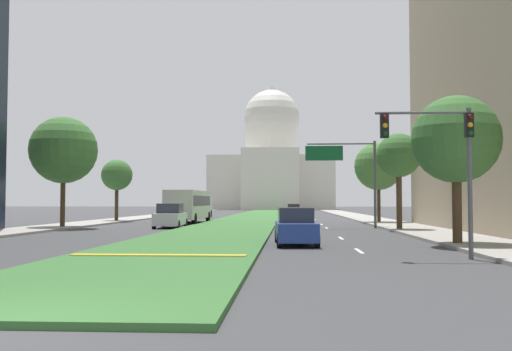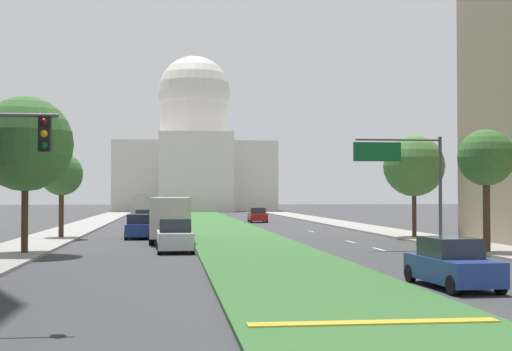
% 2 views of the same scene
% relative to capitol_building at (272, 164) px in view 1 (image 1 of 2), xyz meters
% --- Properties ---
extents(ground_plane, '(305.20, 305.20, 0.00)m').
position_rel_capitol_building_xyz_m(ground_plane, '(0.00, -68.65, -11.52)').
color(ground_plane, '#3D3D3F').
extents(grass_median, '(6.64, 124.86, 0.14)m').
position_rel_capitol_building_xyz_m(grass_median, '(0.00, -75.59, -11.45)').
color(grass_median, '#386B33').
rests_on(grass_median, ground_plane).
extents(median_curb_nose, '(5.98, 0.50, 0.04)m').
position_rel_capitol_building_xyz_m(median_curb_nose, '(0.00, -127.31, -11.36)').
color(median_curb_nose, gold).
rests_on(median_curb_nose, grass_median).
extents(lane_dashes_right, '(0.16, 42.88, 0.01)m').
position_rel_capitol_building_xyz_m(lane_dashes_right, '(7.22, -104.22, -11.51)').
color(lane_dashes_right, silver).
rests_on(lane_dashes_right, ground_plane).
extents(sidewalk_left, '(4.00, 124.86, 0.15)m').
position_rel_capitol_building_xyz_m(sidewalk_left, '(-13.12, -82.52, -11.44)').
color(sidewalk_left, '#9E9991').
rests_on(sidewalk_left, ground_plane).
extents(sidewalk_right, '(4.00, 124.86, 0.15)m').
position_rel_capitol_building_xyz_m(sidewalk_right, '(13.12, -82.52, -11.44)').
color(sidewalk_right, '#9E9991').
rests_on(sidewalk_right, ground_plane).
extents(capitol_building, '(30.95, 23.91, 31.52)m').
position_rel_capitol_building_xyz_m(capitol_building, '(0.00, 0.00, 0.00)').
color(capitol_building, silver).
rests_on(capitol_building, ground_plane).
extents(traffic_light_near_right, '(3.34, 0.35, 5.20)m').
position_rel_capitol_building_xyz_m(traffic_light_near_right, '(9.78, -126.60, -7.72)').
color(traffic_light_near_right, '#515456').
rests_on(traffic_light_near_right, ground_plane).
extents(overhead_guide_sign, '(5.27, 0.20, 6.50)m').
position_rel_capitol_building_xyz_m(overhead_guide_sign, '(8.90, -103.45, -6.88)').
color(overhead_guide_sign, '#515456').
rests_on(overhead_guide_sign, ground_plane).
extents(street_tree_right_near, '(3.92, 3.92, 6.72)m').
position_rel_capitol_building_xyz_m(street_tree_right_near, '(11.88, -120.61, -6.79)').
color(street_tree_right_near, '#4C3823').
rests_on(street_tree_right_near, ground_plane).
extents(street_tree_left_mid, '(4.95, 4.95, 8.26)m').
position_rel_capitol_building_xyz_m(street_tree_left_mid, '(-12.22, -105.14, -5.75)').
color(street_tree_left_mid, '#4C3823').
rests_on(street_tree_left_mid, ground_plane).
extents(street_tree_right_mid, '(2.99, 2.99, 6.60)m').
position_rel_capitol_building_xyz_m(street_tree_right_mid, '(11.84, -107.33, -6.48)').
color(street_tree_right_mid, '#4C3823').
rests_on(street_tree_right_mid, ground_plane).
extents(street_tree_left_far, '(3.02, 3.02, 6.10)m').
position_rel_capitol_building_xyz_m(street_tree_left_far, '(-12.38, -91.37, -6.97)').
color(street_tree_left_far, '#4C3823').
rests_on(street_tree_left_far, ground_plane).
extents(street_tree_right_far, '(4.37, 4.37, 7.38)m').
position_rel_capitol_building_xyz_m(street_tree_right_far, '(12.54, -93.90, -6.34)').
color(street_tree_right_far, '#4C3823').
rests_on(street_tree_right_far, ground_plane).
extents(sedan_lead_stopped, '(2.02, 4.49, 1.69)m').
position_rel_capitol_building_xyz_m(sedan_lead_stopped, '(4.72, -120.27, -10.72)').
color(sedan_lead_stopped, navy).
rests_on(sedan_lead_stopped, ground_plane).
extents(sedan_midblock, '(2.07, 4.66, 1.83)m').
position_rel_capitol_building_xyz_m(sedan_midblock, '(-4.48, -103.78, -10.66)').
color(sedan_midblock, silver).
rests_on(sedan_midblock, ground_plane).
extents(sedan_distant, '(2.01, 4.19, 1.74)m').
position_rel_capitol_building_xyz_m(sedan_distant, '(-6.95, -91.53, -10.70)').
color(sedan_distant, navy).
rests_on(sedan_distant, ground_plane).
extents(sedan_far_horizon, '(2.02, 4.70, 1.82)m').
position_rel_capitol_building_xyz_m(sedan_far_horizon, '(-6.85, -79.57, -10.67)').
color(sedan_far_horizon, '#4C5156').
rests_on(sedan_far_horizon, ground_plane).
extents(sedan_very_far, '(2.08, 4.25, 1.65)m').
position_rel_capitol_building_xyz_m(sedan_very_far, '(5.11, -62.42, -10.74)').
color(sedan_very_far, maroon).
rests_on(sedan_very_far, ground_plane).
extents(box_truck_delivery, '(2.40, 6.40, 3.20)m').
position_rel_capitol_building_xyz_m(box_truck_delivery, '(-7.01, -73.35, -9.84)').
color(box_truck_delivery, silver).
rests_on(box_truck_delivery, ground_plane).
extents(city_bus, '(2.62, 11.00, 2.95)m').
position_rel_capitol_building_xyz_m(city_bus, '(-4.72, -94.45, -9.75)').
color(city_bus, beige).
rests_on(city_bus, ground_plane).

